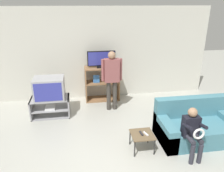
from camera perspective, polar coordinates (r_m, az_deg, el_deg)
name	(u,v)px	position (r m, az deg, el deg)	size (l,w,h in m)	color
wall_back	(100,54)	(6.33, -3.09, 8.37)	(6.40, 0.06, 2.60)	beige
tv_stand	(51,107)	(5.72, -15.71, -5.23)	(0.94, 0.55, 0.47)	#939399
television_main	(49,88)	(5.52, -16.05, -0.56)	(0.72, 0.54, 0.53)	#9E9EA3
media_shelf	(102,83)	(6.29, -2.61, 0.72)	(0.97, 0.43, 0.99)	#8E6642
television_flat	(102,60)	(6.08, -2.75, 6.90)	(0.78, 0.20, 0.46)	black
snack_table	(142,136)	(4.32, 7.88, -12.79)	(0.43, 0.43, 0.35)	brown
remote_control_black	(141,133)	(4.30, 7.66, -12.16)	(0.04, 0.14, 0.02)	#232328
remote_control_white	(146,134)	(4.30, 8.81, -12.23)	(0.04, 0.14, 0.02)	silver
couch	(196,127)	(4.95, 20.99, -9.85)	(1.60, 0.88, 0.82)	teal
person_standing_adult	(112,75)	(5.54, -0.07, 2.76)	(0.53, 0.20, 1.57)	#3D3833
person_seated_child	(192,130)	(4.26, 20.28, -10.65)	(0.33, 0.43, 0.95)	#2D2D38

